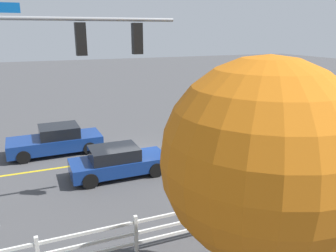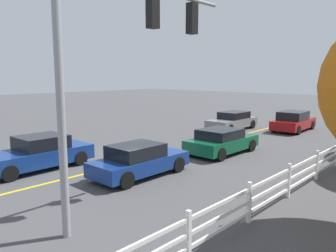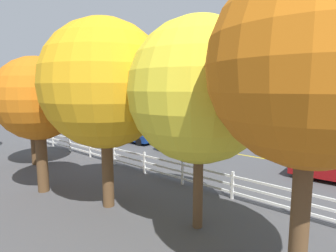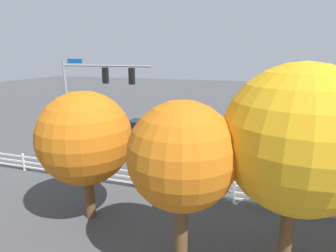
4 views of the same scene
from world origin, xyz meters
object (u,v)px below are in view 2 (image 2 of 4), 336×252
(car_1, at_px, (139,160))
(car_4, at_px, (222,141))
(car_3, at_px, (293,121))
(car_0, at_px, (38,153))
(car_2, at_px, (233,121))

(car_1, distance_m, car_4, 5.56)
(car_1, distance_m, car_3, 15.05)
(car_1, relative_size, car_4, 0.99)
(car_3, bearing_deg, car_1, 176.74)
(car_0, height_order, car_2, car_0)
(car_0, bearing_deg, car_4, 150.21)
(car_1, relative_size, car_3, 0.90)
(car_0, height_order, car_4, car_0)
(car_4, bearing_deg, car_0, 152.14)
(car_4, bearing_deg, car_1, 178.32)
(car_0, xyz_separation_m, car_1, (-2.24, 3.99, -0.03))
(car_0, height_order, car_3, car_3)
(car_1, height_order, car_2, car_2)
(car_0, bearing_deg, car_2, 176.56)
(car_3, xyz_separation_m, car_4, (9.50, 0.15, -0.06))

